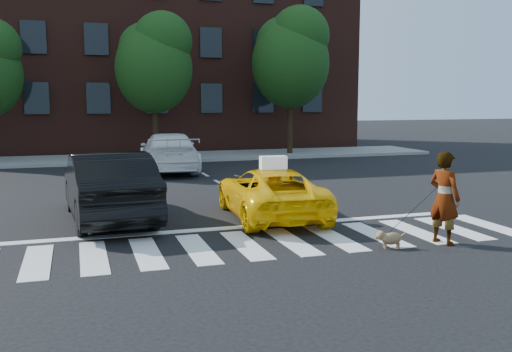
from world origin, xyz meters
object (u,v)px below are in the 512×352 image
(tree_right, at_px, (291,54))
(dog, at_px, (389,238))
(taxi, at_px, (270,193))
(white_suv, at_px, (169,152))
(woman, at_px, (444,198))
(black_sedan, at_px, (108,186))
(tree_mid, at_px, (154,59))

(tree_right, relative_size, dog, 12.50)
(tree_right, xyz_separation_m, taxi, (-6.13, -14.50, -4.64))
(white_suv, distance_m, woman, 13.97)
(black_sedan, xyz_separation_m, woman, (6.43, -4.49, 0.11))
(tree_right, distance_m, white_suv, 9.57)
(tree_mid, distance_m, taxi, 15.12)
(white_suv, bearing_deg, dog, 104.23)
(black_sedan, distance_m, woman, 7.85)
(taxi, distance_m, white_suv, 9.97)
(taxi, bearing_deg, woman, 128.91)
(taxi, bearing_deg, black_sedan, -8.99)
(woman, bearing_deg, taxi, 16.22)
(black_sedan, xyz_separation_m, dog, (5.19, -4.48, -0.64))
(tree_mid, bearing_deg, tree_right, -0.00)
(taxi, bearing_deg, tree_right, -109.05)
(dog, bearing_deg, woman, 15.99)
(tree_right, bearing_deg, white_suv, -147.30)
(dog, bearing_deg, taxi, 126.25)
(dog, bearing_deg, tree_right, 91.59)
(taxi, height_order, black_sedan, black_sedan)
(woman, bearing_deg, dog, 70.57)
(tree_mid, bearing_deg, white_suv, -91.55)
(white_suv, bearing_deg, tree_mid, -86.86)
(woman, distance_m, dog, 1.45)
(woman, relative_size, dog, 3.12)
(tree_mid, xyz_separation_m, taxi, (0.87, -14.50, -4.23))
(tree_mid, height_order, tree_right, tree_right)
(tree_right, xyz_separation_m, dog, (-4.86, -18.08, -5.06))
(tree_mid, distance_m, woman, 18.82)
(tree_right, xyz_separation_m, white_suv, (-7.12, -4.57, -4.47))
(tree_right, bearing_deg, tree_mid, 180.00)
(tree_right, relative_size, woman, 4.01)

